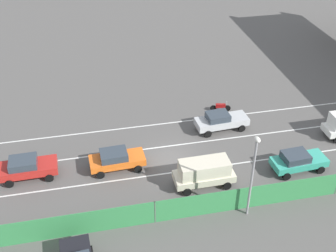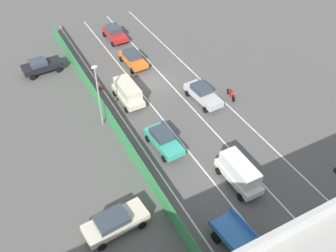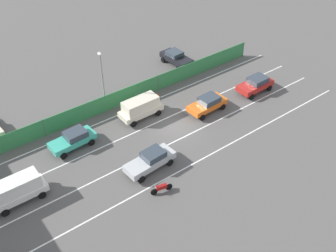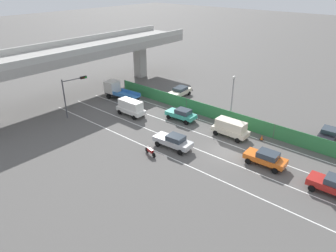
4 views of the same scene
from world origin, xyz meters
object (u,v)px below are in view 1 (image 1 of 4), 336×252
(car_van_cream, at_px, (204,172))
(car_taxi_orange, at_px, (116,159))
(car_sedan_red, at_px, (27,167))
(traffic_cone, at_px, (164,204))
(car_taxi_teal, at_px, (298,161))
(street_lamp, at_px, (253,169))
(motorcycle, at_px, (220,107))
(car_sedan_silver, at_px, (221,120))

(car_van_cream, bearing_deg, car_taxi_orange, -117.91)
(car_sedan_red, bearing_deg, traffic_cone, 60.35)
(car_taxi_teal, relative_size, street_lamp, 0.67)
(car_taxi_orange, bearing_deg, motorcycle, 121.04)
(car_sedan_red, distance_m, street_lamp, 16.93)
(car_taxi_teal, height_order, car_sedan_red, car_sedan_red)
(street_lamp, xyz_separation_m, traffic_cone, (-1.85, -5.49, -3.69))
(car_taxi_teal, distance_m, car_sedan_silver, 7.82)
(car_taxi_orange, height_order, car_van_cream, car_van_cream)
(car_taxi_orange, bearing_deg, car_sedan_red, -93.50)
(motorcycle, height_order, street_lamp, street_lamp)
(car_taxi_teal, relative_size, motorcycle, 2.28)
(car_taxi_teal, distance_m, car_taxi_orange, 14.12)
(car_sedan_silver, xyz_separation_m, traffic_cone, (8.47, -6.87, -0.60))
(car_sedan_silver, bearing_deg, traffic_cone, -39.04)
(motorcycle, relative_size, traffic_cone, 2.94)
(car_taxi_teal, bearing_deg, motorcycle, -161.57)
(car_sedan_red, xyz_separation_m, traffic_cone, (5.40, 9.49, -0.63))
(car_sedan_red, bearing_deg, car_van_cream, 74.08)
(car_sedan_silver, bearing_deg, car_sedan_red, -79.38)
(car_van_cream, distance_m, motorcycle, 10.63)
(car_sedan_red, height_order, car_van_cream, car_van_cream)
(motorcycle, bearing_deg, car_van_cream, -24.66)
(car_sedan_silver, distance_m, traffic_cone, 10.93)
(car_sedan_red, distance_m, car_van_cream, 13.40)
(car_sedan_red, height_order, traffic_cone, car_sedan_red)
(street_lamp, bearing_deg, car_van_cream, -149.57)
(car_sedan_silver, distance_m, motorcycle, 3.07)
(car_taxi_teal, distance_m, traffic_cone, 11.16)
(car_sedan_red, relative_size, car_taxi_orange, 0.99)
(car_taxi_teal, height_order, traffic_cone, car_taxi_teal)
(street_lamp, bearing_deg, car_sedan_red, -115.84)
(car_taxi_orange, bearing_deg, car_van_cream, 62.09)
(car_taxi_teal, xyz_separation_m, car_sedan_silver, (-6.65, -4.12, 0.01))
(car_taxi_orange, relative_size, traffic_cone, 6.66)
(car_sedan_red, bearing_deg, car_sedan_silver, 100.62)
(car_sedan_silver, xyz_separation_m, motorcycle, (-2.89, 0.94, -0.45))
(car_van_cream, bearing_deg, traffic_cone, -62.98)
(car_sedan_red, xyz_separation_m, car_taxi_orange, (0.41, 6.72, -0.03))
(motorcycle, bearing_deg, traffic_cone, -34.51)
(car_taxi_orange, height_order, traffic_cone, car_taxi_orange)
(car_van_cream, bearing_deg, car_sedan_silver, 152.68)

